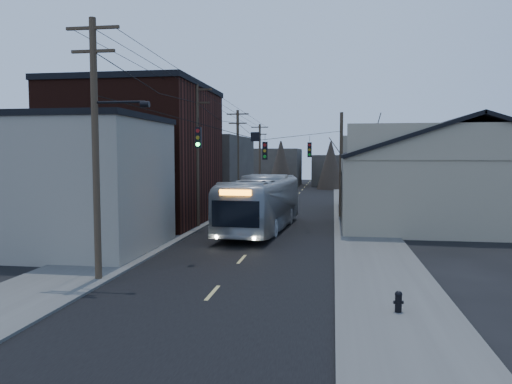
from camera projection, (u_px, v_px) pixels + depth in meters
ground at (198, 310)px, 16.56m from camera, size 160.00×160.00×0.00m
road_surface at (285, 210)px, 46.12m from camera, size 9.00×110.00×0.02m
sidewalk_left at (216, 208)px, 47.11m from camera, size 4.00×110.00×0.12m
sidewalk_right at (356, 211)px, 45.12m from camera, size 4.00×110.00×0.12m
building_clapboard at (79, 185)px, 26.54m from camera, size 8.00×8.00×7.00m
building_brick at (140, 156)px, 37.42m from camera, size 10.00×12.00×10.00m
building_left_far at (202, 170)px, 53.22m from camera, size 9.00×14.00×7.00m
warehouse at (444, 186)px, 39.00m from camera, size 16.16×20.60×7.73m
building_far_left at (269, 167)px, 81.30m from camera, size 10.00×12.00×6.00m
building_far_right at (349, 170)px, 84.28m from camera, size 12.00×14.00×5.00m
bare_tree at (364, 176)px, 35.00m from camera, size 0.40×0.40×7.20m
utility_lines at (240, 157)px, 40.45m from camera, size 11.24×45.28×10.50m
bus at (261, 203)px, 33.51m from camera, size 4.07×13.46×3.70m
parked_car at (251, 200)px, 49.48m from camera, size 1.71×4.01×1.29m
fire_hydrant at (398, 301)px, 15.93m from camera, size 0.33×0.24×0.69m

